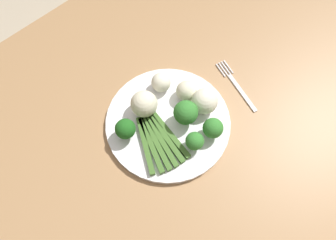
{
  "coord_description": "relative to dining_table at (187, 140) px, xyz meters",
  "views": [
    {
      "loc": [
        -0.24,
        -0.18,
        1.42
      ],
      "look_at": [
        -0.03,
        0.04,
        0.77
      ],
      "focal_mm": 32.55,
      "sensor_mm": 36.0,
      "label": 1
    }
  ],
  "objects": [
    {
      "name": "plate",
      "position": [
        -0.03,
        0.04,
        0.1
      ],
      "size": [
        0.3,
        0.3,
        0.01
      ],
      "primitive_type": "cylinder",
      "color": "white",
      "rests_on": "dining_table"
    },
    {
      "name": "broccoli_right",
      "position": [
        -0.12,
        0.08,
        0.14
      ],
      "size": [
        0.05,
        0.05,
        0.06
      ],
      "color": "#4C7F2B",
      "rests_on": "plate"
    },
    {
      "name": "broccoli_front_left",
      "position": [
        -0.0,
        0.02,
        0.14
      ],
      "size": [
        0.06,
        0.06,
        0.07
      ],
      "color": "#609E3D",
      "rests_on": "plate"
    },
    {
      "name": "cauliflower_left",
      "position": [
        0.06,
        0.01,
        0.13
      ],
      "size": [
        0.06,
        0.06,
        0.06
      ],
      "primitive_type": "sphere",
      "color": "silver",
      "rests_on": "plate"
    },
    {
      "name": "asparagus_bundle",
      "position": [
        -0.08,
        0.02,
        0.11
      ],
      "size": [
        0.11,
        0.15,
        0.01
      ],
      "rotation": [
        0.0,
        0.0,
        4.43
      ],
      "color": "#3D6626",
      "rests_on": "plate"
    },
    {
      "name": "cauliflower_back_right",
      "position": [
        0.02,
        0.12,
        0.13
      ],
      "size": [
        0.05,
        0.05,
        0.05
      ],
      "primitive_type": "sphere",
      "color": "silver",
      "rests_on": "plate"
    },
    {
      "name": "broccoli_outer_edge",
      "position": [
        -0.03,
        -0.04,
        0.13
      ],
      "size": [
        0.04,
        0.04,
        0.05
      ],
      "color": "#609E3D",
      "rests_on": "plate"
    },
    {
      "name": "ground_plane",
      "position": [
        0.0,
        0.0,
        -0.67
      ],
      "size": [
        6.0,
        6.0,
        0.02
      ],
      "primitive_type": "cube",
      "color": "#B7A88E"
    },
    {
      "name": "cauliflower_near_fork",
      "position": [
        -0.05,
        0.1,
        0.14
      ],
      "size": [
        0.06,
        0.06,
        0.06
      ],
      "primitive_type": "sphere",
      "color": "beige",
      "rests_on": "plate"
    },
    {
      "name": "dining_table",
      "position": [
        0.0,
        0.0,
        0.0
      ],
      "size": [
        1.42,
        1.08,
        0.75
      ],
      "color": "#9E754C",
      "rests_on": "ground_plane"
    },
    {
      "name": "broccoli_front",
      "position": [
        0.02,
        -0.05,
        0.14
      ],
      "size": [
        0.05,
        0.05,
        0.06
      ],
      "color": "#609E3D",
      "rests_on": "plate"
    },
    {
      "name": "fork",
      "position": [
        0.17,
        -0.0,
        0.09
      ],
      "size": [
        0.06,
        0.16,
        0.0
      ],
      "rotation": [
        0.0,
        0.0,
        1.29
      ],
      "color": "silver",
      "rests_on": "dining_table"
    },
    {
      "name": "cauliflower_near_center",
      "position": [
        0.05,
        0.06,
        0.13
      ],
      "size": [
        0.05,
        0.05,
        0.05
      ],
      "primitive_type": "sphere",
      "color": "beige",
      "rests_on": "plate"
    }
  ]
}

